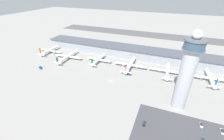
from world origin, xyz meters
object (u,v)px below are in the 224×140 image
airplane_gate_charlie (99,59)px  car_green_van (144,124)px  airplane_gate_alpha (50,50)px  airplane_gate_delta (130,65)px  car_red_hatchback (201,125)px  service_truck_catering (40,68)px  airplane_gate_echo (168,71)px  service_truck_fuel (128,73)px  car_blue_compact (222,131)px  airplane_gate_bravo (68,56)px  car_grey_coupe (203,140)px  control_tower (186,73)px  airplane_gate_foxtrot (210,78)px

airplane_gate_charlie → car_green_van: bearing=-46.3°
airplane_gate_alpha → airplane_gate_delta: airplane_gate_delta is taller
airplane_gate_delta → car_red_hatchback: bearing=-42.3°
service_truck_catering → airplane_gate_echo: bearing=16.6°
airplane_gate_charlie → service_truck_fuel: bearing=-18.0°
service_truck_fuel → car_green_van: 71.83m
airplane_gate_echo → service_truck_catering: size_ratio=5.46×
car_blue_compact → airplane_gate_charlie: bearing=152.5°
airplane_gate_charlie → car_red_hatchback: airplane_gate_charlie is taller
airplane_gate_alpha → airplane_gate_bravo: (38.92, -8.35, 0.36)m
car_grey_coupe → car_green_van: 38.01m
service_truck_catering → car_red_hatchback: 174.02m
airplane_gate_bravo → car_grey_coupe: size_ratio=9.46×
control_tower → airplane_gate_foxtrot: size_ratio=1.63×
airplane_gate_echo → service_truck_catering: airplane_gate_echo is taller
control_tower → service_truck_catering: bearing=176.9°
airplane_gate_bravo → airplane_gate_charlie: bearing=9.5°
airplane_gate_foxtrot → car_grey_coupe: (-14.64, -80.45, -3.78)m
service_truck_catering → airplane_gate_delta: bearing=22.2°
service_truck_catering → car_blue_compact: (185.13, -24.22, -0.23)m
control_tower → service_truck_catering: size_ratio=8.41×
car_blue_compact → airplane_gate_foxtrot: bearing=88.6°
service_truck_catering → car_blue_compact: bearing=-7.5°
airplane_gate_alpha → car_red_hatchback: size_ratio=7.83×
car_grey_coupe → service_truck_catering: bearing=167.9°
control_tower → airplane_gate_charlie: bearing=152.9°
airplane_gate_echo → car_blue_compact: airplane_gate_echo is taller
service_truck_fuel → airplane_gate_alpha: bearing=172.9°
service_truck_fuel → car_red_hatchback: (69.64, -50.57, -0.29)m
airplane_gate_alpha → car_blue_compact: (208.42, -67.02, -3.53)m
control_tower → airplane_gate_delta: (-54.97, 49.84, -27.11)m
airplane_gate_bravo → airplane_gate_foxtrot: bearing=3.1°
service_truck_catering → car_grey_coupe: service_truck_catering is taller
airplane_gate_echo → car_grey_coupe: 84.58m
airplane_gate_delta → service_truck_fuel: airplane_gate_delta is taller
control_tower → airplane_gate_charlie: control_tower is taller
airplane_gate_alpha → car_red_hatchback: bearing=-18.7°
car_blue_compact → car_green_van: size_ratio=1.04×
airplane_gate_foxtrot → car_blue_compact: 68.04m
service_truck_fuel → car_green_van: bearing=-64.2°
airplane_gate_echo → car_grey_coupe: bearing=-71.0°
service_truck_fuel → airplane_gate_delta: bearing=96.4°
airplane_gate_alpha → airplane_gate_foxtrot: bearing=0.2°
car_red_hatchback → service_truck_fuel: bearing=144.0°
airplane_gate_foxtrot → airplane_gate_charlie: bearing=-179.1°
service_truck_catering → car_green_van: 139.26m
airplane_gate_alpha → airplane_gate_bravo: airplane_gate_alpha is taller
airplane_gate_foxtrot → airplane_gate_bravo: bearing=-176.9°
airplane_gate_alpha → airplane_gate_charlie: 81.77m
airplane_gate_bravo → service_truck_fuel: (87.17, -7.28, -3.63)m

